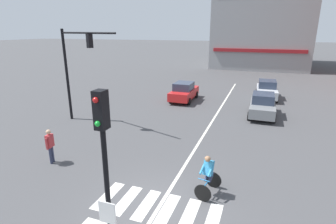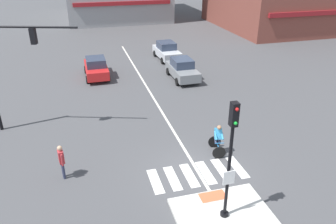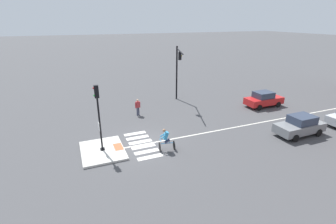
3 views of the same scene
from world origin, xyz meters
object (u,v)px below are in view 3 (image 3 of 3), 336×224
object	(u,v)px
car_grey_eastbound_far	(300,125)
cyclist	(166,139)
car_red_westbound_distant	(264,99)
traffic_light_mast	(178,66)
pedestrian_at_curb_left	(138,106)
signal_pole	(98,112)

from	to	relation	value
car_grey_eastbound_far	cyclist	distance (m)	11.09
car_red_westbound_distant	car_grey_eastbound_far	xyz separation A→B (m)	(6.61, -2.27, 0.00)
traffic_light_mast	car_grey_eastbound_far	distance (m)	13.30
cyclist	pedestrian_at_curb_left	size ratio (longest dim) A/B	1.01
signal_pole	cyclist	world-z (taller)	signal_pole
signal_pole	cyclist	size ratio (longest dim) A/B	2.80
signal_pole	car_grey_eastbound_far	size ratio (longest dim) A/B	1.14
cyclist	signal_pole	bearing A→B (deg)	-109.65
signal_pole	car_red_westbound_distant	bearing A→B (deg)	100.96
traffic_light_mast	cyclist	world-z (taller)	traffic_light_mast
pedestrian_at_curb_left	car_red_westbound_distant	bearing A→B (deg)	79.26
cyclist	traffic_light_mast	bearing A→B (deg)	151.65
traffic_light_mast	car_grey_eastbound_far	bearing A→B (deg)	25.79
traffic_light_mast	signal_pole	bearing A→B (deg)	-48.88
car_grey_eastbound_far	pedestrian_at_curb_left	xyz separation A→B (m)	(-9.12, -10.95, 0.17)
signal_pole	pedestrian_at_curb_left	distance (m)	7.55
signal_pole	car_grey_eastbound_far	distance (m)	15.71
car_grey_eastbound_far	pedestrian_at_curb_left	world-z (taller)	pedestrian_at_curb_left
car_grey_eastbound_far	signal_pole	bearing A→B (deg)	-101.95
car_grey_eastbound_far	pedestrian_at_curb_left	distance (m)	14.25
car_red_westbound_distant	car_grey_eastbound_far	distance (m)	6.99
traffic_light_mast	car_red_westbound_distant	world-z (taller)	traffic_light_mast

